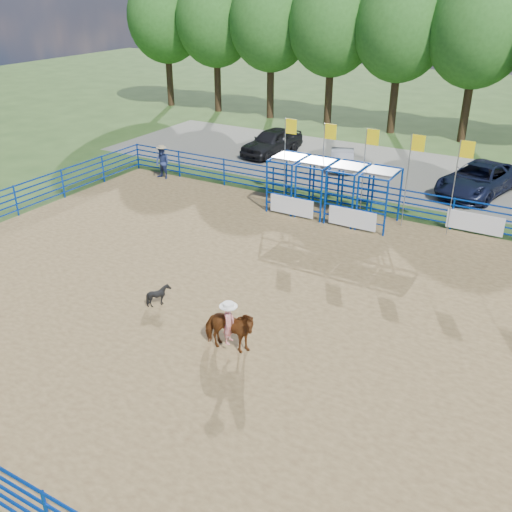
# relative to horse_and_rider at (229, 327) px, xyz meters

# --- Properties ---
(ground) EXTENTS (120.00, 120.00, 0.00)m
(ground) POSITION_rel_horse_and_rider_xyz_m (0.54, 2.73, -0.84)
(ground) COLOR #3D5C25
(ground) RESTS_ON ground
(arena_dirt) EXTENTS (30.00, 20.00, 0.02)m
(arena_dirt) POSITION_rel_horse_and_rider_xyz_m (0.54, 2.73, -0.83)
(arena_dirt) COLOR olive
(arena_dirt) RESTS_ON ground
(gravel_strip) EXTENTS (40.00, 10.00, 0.01)m
(gravel_strip) POSITION_rel_horse_and_rider_xyz_m (0.54, 19.73, -0.83)
(gravel_strip) COLOR slate
(gravel_strip) RESTS_ON ground
(horse_and_rider) EXTENTS (1.82, 1.05, 2.28)m
(horse_and_rider) POSITION_rel_horse_and_rider_xyz_m (0.00, 0.00, 0.00)
(horse_and_rider) COLOR brown
(horse_and_rider) RESTS_ON arena_dirt
(calf) EXTENTS (0.81, 0.75, 0.77)m
(calf) POSITION_rel_horse_and_rider_xyz_m (-3.50, 1.04, -0.43)
(calf) COLOR black
(calf) RESTS_ON arena_dirt
(spectator_cowboy) EXTENTS (0.93, 0.76, 1.84)m
(spectator_cowboy) POSITION_rel_horse_and_rider_xyz_m (-12.05, 12.00, 0.11)
(spectator_cowboy) COLOR navy
(spectator_cowboy) RESTS_ON arena_dirt
(car_a) EXTENTS (2.58, 5.00, 1.63)m
(car_a) POSITION_rel_horse_and_rider_xyz_m (-9.16, 19.36, -0.01)
(car_a) COLOR black
(car_a) RESTS_ON gravel_strip
(car_b) EXTENTS (2.61, 3.96, 1.23)m
(car_b) POSITION_rel_horse_and_rider_xyz_m (-4.22, 18.93, -0.21)
(car_b) COLOR gray
(car_b) RESTS_ON gravel_strip
(car_c) EXTENTS (3.91, 6.18, 1.59)m
(car_c) POSITION_rel_horse_and_rider_xyz_m (3.60, 18.19, -0.03)
(car_c) COLOR black
(car_c) RESTS_ON gravel_strip
(perimeter_fence) EXTENTS (30.10, 20.10, 1.50)m
(perimeter_fence) POSITION_rel_horse_and_rider_xyz_m (0.54, 2.73, -0.09)
(perimeter_fence) COLOR #083AB1
(perimeter_fence) RESTS_ON ground
(chute_assembly) EXTENTS (19.32, 2.41, 4.20)m
(chute_assembly) POSITION_rel_horse_and_rider_xyz_m (-1.36, 11.57, 0.42)
(chute_assembly) COLOR #083AB1
(chute_assembly) RESTS_ON ground
(treeline) EXTENTS (56.40, 6.40, 11.24)m
(treeline) POSITION_rel_horse_and_rider_xyz_m (0.54, 28.73, 6.70)
(treeline) COLOR #3F2B19
(treeline) RESTS_ON ground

